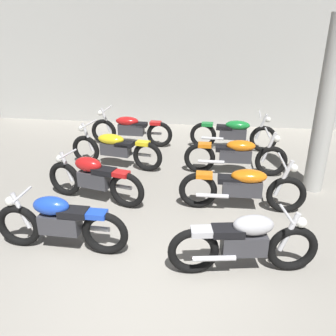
# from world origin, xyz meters

# --- Properties ---
(ground_plane) EXTENTS (60.00, 60.00, 0.00)m
(ground_plane) POSITION_xyz_m (0.00, 0.00, 0.00)
(ground_plane) COLOR gray
(back_wall) EXTENTS (12.53, 0.24, 3.60)m
(back_wall) POSITION_xyz_m (0.00, 7.69, 1.80)
(back_wall) COLOR #B2B2AD
(back_wall) RESTS_ON ground
(support_pillar) EXTENTS (0.36, 0.36, 3.20)m
(support_pillar) POSITION_xyz_m (2.79, 3.38, 1.60)
(support_pillar) COLOR #B2B2AD
(support_pillar) RESTS_ON ground
(motorcycle_left_row_0) EXTENTS (1.97, 0.48, 0.88)m
(motorcycle_left_row_0) POSITION_xyz_m (-1.30, 0.87, 0.46)
(motorcycle_left_row_0) COLOR black
(motorcycle_left_row_0) RESTS_ON ground
(motorcycle_left_row_1) EXTENTS (1.94, 0.65, 0.88)m
(motorcycle_left_row_1) POSITION_xyz_m (-1.29, 2.35, 0.46)
(motorcycle_left_row_1) COLOR black
(motorcycle_left_row_1) RESTS_ON ground
(motorcycle_left_row_2) EXTENTS (2.16, 0.68, 0.97)m
(motorcycle_left_row_2) POSITION_xyz_m (-1.33, 3.95, 0.45)
(motorcycle_left_row_2) COLOR black
(motorcycle_left_row_2) RESTS_ON ground
(motorcycle_left_row_3) EXTENTS (2.17, 0.68, 0.97)m
(motorcycle_left_row_3) POSITION_xyz_m (-1.32, 5.44, 0.45)
(motorcycle_left_row_3) COLOR black
(motorcycle_left_row_3) RESTS_ON ground
(motorcycle_right_row_0) EXTENTS (1.96, 0.60, 0.88)m
(motorcycle_right_row_0) POSITION_xyz_m (1.26, 0.71, 0.46)
(motorcycle_right_row_0) COLOR black
(motorcycle_right_row_0) RESTS_ON ground
(motorcycle_right_row_1) EXTENTS (2.17, 0.68, 0.97)m
(motorcycle_right_row_1) POSITION_xyz_m (1.34, 2.36, 0.45)
(motorcycle_right_row_1) COLOR black
(motorcycle_right_row_1) RESTS_ON ground
(motorcycle_right_row_2) EXTENTS (2.17, 0.68, 0.97)m
(motorcycle_right_row_2) POSITION_xyz_m (1.30, 3.89, 0.45)
(motorcycle_right_row_2) COLOR black
(motorcycle_right_row_2) RESTS_ON ground
(motorcycle_right_row_3) EXTENTS (2.17, 0.68, 0.97)m
(motorcycle_right_row_3) POSITION_xyz_m (1.32, 5.43, 0.45)
(motorcycle_right_row_3) COLOR black
(motorcycle_right_row_3) RESTS_ON ground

